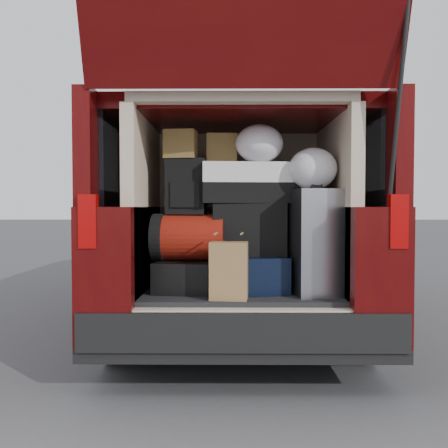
{
  "coord_description": "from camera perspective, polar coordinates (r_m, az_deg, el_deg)",
  "views": [
    {
      "loc": [
        -0.09,
        -2.96,
        1.1
      ],
      "look_at": [
        -0.11,
        0.2,
        0.99
      ],
      "focal_mm": 38.0,
      "sensor_mm": 36.0,
      "label": 1
    }
  ],
  "objects": [
    {
      "name": "plastic_bag_center",
      "position": [
        3.16,
        4.27,
        9.59
      ],
      "size": [
        0.34,
        0.33,
        0.25
      ],
      "primitive_type": "ellipsoid",
      "rotation": [
        0.0,
        0.0,
        0.11
      ],
      "color": "white",
      "rests_on": "twotone_duffel"
    },
    {
      "name": "twotone_duffel",
      "position": [
        3.16,
        2.69,
        4.91
      ],
      "size": [
        0.61,
        0.35,
        0.26
      ],
      "primitive_type": "cube",
      "rotation": [
        0.0,
        0.0,
        0.07
      ],
      "color": "white",
      "rests_on": "black_soft_case"
    },
    {
      "name": "kraft_bag",
      "position": [
        2.83,
        0.59,
        -5.64
      ],
      "size": [
        0.23,
        0.16,
        0.34
      ],
      "primitive_type": "cube",
      "rotation": [
        0.0,
        0.0,
        -0.1
      ],
      "color": "#A27749",
      "rests_on": "load_floor"
    },
    {
      "name": "minivan",
      "position": [
        4.82,
        1.42,
        -0.22
      ],
      "size": [
        1.9,
        5.35,
        2.77
      ],
      "color": "black",
      "rests_on": "ground"
    },
    {
      "name": "ground",
      "position": [
        3.16,
        2.03,
        -18.34
      ],
      "size": [
        80.0,
        80.0,
        0.0
      ],
      "primitive_type": "plane",
      "color": "#3D3D40",
      "rests_on": "ground"
    },
    {
      "name": "black_hardshell",
      "position": [
        3.18,
        -4.47,
        -6.1
      ],
      "size": [
        0.42,
        0.54,
        0.2
      ],
      "primitive_type": "cube",
      "rotation": [
        0.0,
        0.0,
        -0.12
      ],
      "color": "black",
      "rests_on": "load_floor"
    },
    {
      "name": "silver_roller",
      "position": [
        3.09,
        10.5,
        -2.06
      ],
      "size": [
        0.34,
        0.48,
        0.66
      ],
      "primitive_type": "cube",
      "rotation": [
        0.0,
        0.0,
        0.15
      ],
      "color": "silver",
      "rests_on": "load_floor"
    },
    {
      "name": "plastic_bag_right",
      "position": [
        3.07,
        10.65,
        6.56
      ],
      "size": [
        0.35,
        0.34,
        0.26
      ],
      "primitive_type": "ellipsoid",
      "rotation": [
        0.0,
        0.0,
        0.2
      ],
      "color": "white",
      "rests_on": "silver_roller"
    },
    {
      "name": "black_soft_case",
      "position": [
        3.16,
        2.95,
        -0.58
      ],
      "size": [
        0.49,
        0.3,
        0.34
      ],
      "primitive_type": "cube",
      "rotation": [
        0.0,
        0.0,
        0.04
      ],
      "color": "black",
      "rests_on": "navy_hardshell"
    },
    {
      "name": "grocery_sack_lower",
      "position": [
        3.18,
        -5.21,
        9.46
      ],
      "size": [
        0.22,
        0.19,
        0.19
      ],
      "primitive_type": "cube",
      "rotation": [
        0.0,
        0.0,
        -0.11
      ],
      "color": "olive",
      "rests_on": "backpack"
    },
    {
      "name": "load_floor",
      "position": [
        3.34,
        1.9,
        -12.26
      ],
      "size": [
        1.24,
        1.05,
        0.55
      ],
      "primitive_type": "cube",
      "color": "black",
      "rests_on": "ground"
    },
    {
      "name": "backpack",
      "position": [
        3.15,
        -4.56,
        4.49
      ],
      "size": [
        0.27,
        0.18,
        0.37
      ],
      "primitive_type": "cube",
      "rotation": [
        0.0,
        0.0,
        -0.1
      ],
      "color": "black",
      "rests_on": "red_duffel"
    },
    {
      "name": "grocery_sack_upper",
      "position": [
        3.26,
        -0.3,
        8.94
      ],
      "size": [
        0.21,
        0.17,
        0.2
      ],
      "primitive_type": "cube",
      "rotation": [
        0.0,
        0.0,
        0.03
      ],
      "color": "olive",
      "rests_on": "twotone_duffel"
    },
    {
      "name": "navy_hardshell",
      "position": [
        3.16,
        2.76,
        -5.82
      ],
      "size": [
        0.53,
        0.61,
        0.23
      ],
      "primitive_type": "cube",
      "rotation": [
        0.0,
        0.0,
        0.19
      ],
      "color": "black",
      "rests_on": "load_floor"
    },
    {
      "name": "red_duffel",
      "position": [
        3.12,
        -4.25,
        -1.62
      ],
      "size": [
        0.48,
        0.33,
        0.3
      ],
      "primitive_type": "cube",
      "rotation": [
        0.0,
        0.0,
        -0.07
      ],
      "color": "maroon",
      "rests_on": "black_hardshell"
    }
  ]
}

